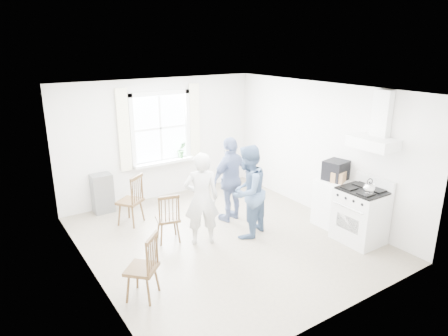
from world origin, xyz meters
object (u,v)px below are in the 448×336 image
windsor_chair_a (134,195)px  windsor_chair_c (148,260)px  windsor_chair_b (169,213)px  person_left (201,199)px  low_cabinet (332,203)px  person_mid (248,192)px  person_right (231,179)px  gas_stove (360,215)px  stereo_stack (336,170)px

windsor_chair_a → windsor_chair_c: 2.39m
windsor_chair_b → person_left: bearing=-32.6°
low_cabinet → person_left: size_ratio=0.56×
low_cabinet → person_mid: bearing=160.8°
low_cabinet → person_right: (-1.42, 1.25, 0.37)m
person_left → person_mid: person_mid is taller
gas_stove → person_right: person_right is taller
windsor_chair_b → person_mid: size_ratio=0.54×
windsor_chair_a → person_mid: person_mid is taller
stereo_stack → windsor_chair_b: size_ratio=0.51×
gas_stove → person_left: 2.74m
low_cabinet → windsor_chair_c: (-3.76, -0.21, 0.12)m
low_cabinet → windsor_chair_b: (-2.85, 1.05, 0.10)m
gas_stove → stereo_stack: (0.11, 0.71, 0.60)m
windsor_chair_a → person_mid: size_ratio=0.59×
person_mid → person_right: 0.72m
stereo_stack → gas_stove: bearing=-98.6°
low_cabinet → windsor_chair_b: same height
stereo_stack → person_right: size_ratio=0.28×
low_cabinet → person_left: bearing=162.6°
person_left → gas_stove: bearing=170.7°
gas_stove → low_cabinet: gas_stove is taller
low_cabinet → windsor_chair_c: windsor_chair_c is taller
windsor_chair_b → stereo_stack: bearing=-19.8°
stereo_stack → person_right: bearing=139.5°
gas_stove → windsor_chair_c: 3.72m
gas_stove → person_right: 2.40m
windsor_chair_b → gas_stove: bearing=-32.1°
low_cabinet → windsor_chair_a: bearing=145.8°
stereo_stack → windsor_chair_b: bearing=160.2°
low_cabinet → person_mid: 1.70m
stereo_stack → person_mid: size_ratio=0.28×
stereo_stack → windsor_chair_b: (-2.88, 1.04, -0.53)m
stereo_stack → person_right: 1.93m
windsor_chair_c → stereo_stack: bearing=3.3°
windsor_chair_c → person_mid: size_ratio=0.57×
stereo_stack → person_mid: (-1.60, 0.54, -0.25)m
person_mid → windsor_chair_a: bearing=-70.3°
person_left → stereo_stack: bearing=-174.1°
windsor_chair_b → windsor_chair_c: windsor_chair_c is taller
person_left → low_cabinet: bearing=-174.6°
windsor_chair_a → person_left: 1.50m
gas_stove → windsor_chair_b: bearing=147.9°
gas_stove → windsor_chair_c: gas_stove is taller
low_cabinet → windsor_chair_b: bearing=159.8°
gas_stove → windsor_chair_b: size_ratio=1.25×
windsor_chair_b → person_left: 0.62m
low_cabinet → person_left: person_left is taller
windsor_chair_a → gas_stove: bearing=-42.9°
person_right → stereo_stack: bearing=129.1°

